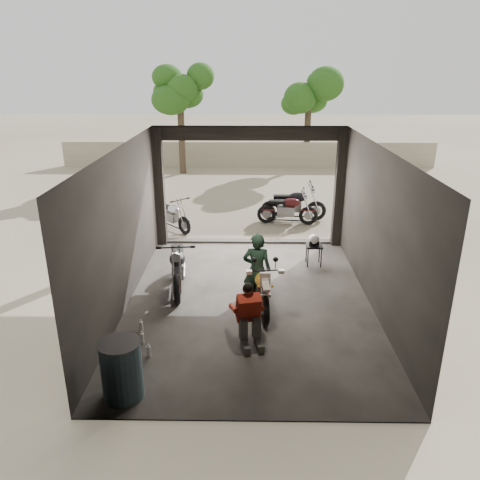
{
  "coord_description": "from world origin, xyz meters",
  "views": [
    {
      "loc": [
        -0.06,
        -8.69,
        4.63
      ],
      "look_at": [
        -0.2,
        0.6,
        1.16
      ],
      "focal_mm": 35.0,
      "sensor_mm": 36.0,
      "label": 1
    }
  ],
  "objects_px": {
    "rider": "(257,270)",
    "oil_drum": "(122,370)",
    "stool": "(314,248)",
    "left_bike": "(178,263)",
    "outside_bike_a": "(172,213)",
    "outside_bike_b": "(288,207)",
    "outside_bike_c": "(294,202)",
    "sign_post": "(368,179)",
    "helmet": "(314,239)",
    "main_bike": "(262,284)",
    "mechanic": "(250,317)"
  },
  "relations": [
    {
      "from": "outside_bike_c",
      "to": "oil_drum",
      "type": "xyz_separation_m",
      "value": [
        -3.29,
        -8.53,
        -0.14
      ]
    },
    {
      "from": "oil_drum",
      "to": "sign_post",
      "type": "xyz_separation_m",
      "value": [
        5.13,
        6.96,
        1.24
      ]
    },
    {
      "from": "left_bike",
      "to": "stool",
      "type": "bearing_deg",
      "value": 16.53
    },
    {
      "from": "rider",
      "to": "outside_bike_c",
      "type": "bearing_deg",
      "value": -95.55
    },
    {
      "from": "outside_bike_a",
      "to": "stool",
      "type": "xyz_separation_m",
      "value": [
        3.88,
        -2.64,
        -0.05
      ]
    },
    {
      "from": "left_bike",
      "to": "outside_bike_a",
      "type": "distance_m",
      "value": 4.03
    },
    {
      "from": "mechanic",
      "to": "left_bike",
      "type": "bearing_deg",
      "value": 112.5
    },
    {
      "from": "oil_drum",
      "to": "sign_post",
      "type": "bearing_deg",
      "value": 53.6
    },
    {
      "from": "left_bike",
      "to": "outside_bike_b",
      "type": "distance_m",
      "value": 5.3
    },
    {
      "from": "main_bike",
      "to": "outside_bike_a",
      "type": "height_order",
      "value": "main_bike"
    },
    {
      "from": "outside_bike_c",
      "to": "sign_post",
      "type": "relative_size",
      "value": 0.72
    },
    {
      "from": "outside_bike_a",
      "to": "stool",
      "type": "distance_m",
      "value": 4.7
    },
    {
      "from": "left_bike",
      "to": "sign_post",
      "type": "bearing_deg",
      "value": 28.43
    },
    {
      "from": "mechanic",
      "to": "helmet",
      "type": "xyz_separation_m",
      "value": [
        1.57,
        3.55,
        0.13
      ]
    },
    {
      "from": "sign_post",
      "to": "oil_drum",
      "type": "bearing_deg",
      "value": -135.67
    },
    {
      "from": "outside_bike_a",
      "to": "stool",
      "type": "bearing_deg",
      "value": -78.13
    },
    {
      "from": "sign_post",
      "to": "stool",
      "type": "bearing_deg",
      "value": -138.99
    },
    {
      "from": "outside_bike_c",
      "to": "outside_bike_a",
      "type": "bearing_deg",
      "value": 105.74
    },
    {
      "from": "helmet",
      "to": "main_bike",
      "type": "bearing_deg",
      "value": -119.59
    },
    {
      "from": "rider",
      "to": "mechanic",
      "type": "height_order",
      "value": "rider"
    },
    {
      "from": "outside_bike_a",
      "to": "rider",
      "type": "distance_m",
      "value": 5.32
    },
    {
      "from": "outside_bike_b",
      "to": "sign_post",
      "type": "bearing_deg",
      "value": -114.62
    },
    {
      "from": "rider",
      "to": "outside_bike_b",
      "type": "bearing_deg",
      "value": -94.15
    },
    {
      "from": "outside_bike_b",
      "to": "outside_bike_c",
      "type": "relative_size",
      "value": 0.91
    },
    {
      "from": "outside_bike_b",
      "to": "stool",
      "type": "relative_size",
      "value": 3.04
    },
    {
      "from": "outside_bike_c",
      "to": "sign_post",
      "type": "distance_m",
      "value": 2.66
    },
    {
      "from": "outside_bike_a",
      "to": "helmet",
      "type": "xyz_separation_m",
      "value": [
        3.87,
        -2.61,
        0.15
      ]
    },
    {
      "from": "main_bike",
      "to": "sign_post",
      "type": "xyz_separation_m",
      "value": [
        3.02,
        4.23,
        1.16
      ]
    },
    {
      "from": "outside_bike_c",
      "to": "stool",
      "type": "xyz_separation_m",
      "value": [
        0.18,
        -3.57,
        -0.15
      ]
    },
    {
      "from": "left_bike",
      "to": "outside_bike_c",
      "type": "xyz_separation_m",
      "value": [
        2.97,
        4.89,
        0.01
      ]
    },
    {
      "from": "rider",
      "to": "helmet",
      "type": "xyz_separation_m",
      "value": [
        1.42,
        2.11,
        -0.12
      ]
    },
    {
      "from": "stool",
      "to": "oil_drum",
      "type": "bearing_deg",
      "value": -124.96
    },
    {
      "from": "stool",
      "to": "rider",
      "type": "bearing_deg",
      "value": -124.75
    },
    {
      "from": "outside_bike_c",
      "to": "stool",
      "type": "bearing_deg",
      "value": -175.57
    },
    {
      "from": "outside_bike_c",
      "to": "mechanic",
      "type": "distance_m",
      "value": 7.23
    },
    {
      "from": "rider",
      "to": "mechanic",
      "type": "xyz_separation_m",
      "value": [
        -0.14,
        -1.44,
        -0.25
      ]
    },
    {
      "from": "main_bike",
      "to": "outside_bike_b",
      "type": "height_order",
      "value": "outside_bike_b"
    },
    {
      "from": "helmet",
      "to": "sign_post",
      "type": "distance_m",
      "value": 2.79
    },
    {
      "from": "left_bike",
      "to": "outside_bike_c",
      "type": "bearing_deg",
      "value": 52.53
    },
    {
      "from": "mechanic",
      "to": "helmet",
      "type": "relative_size",
      "value": 3.69
    },
    {
      "from": "left_bike",
      "to": "oil_drum",
      "type": "bearing_deg",
      "value": -101.19
    },
    {
      "from": "outside_bike_c",
      "to": "sign_post",
      "type": "xyz_separation_m",
      "value": [
        1.84,
        -1.57,
        1.1
      ]
    },
    {
      "from": "outside_bike_a",
      "to": "outside_bike_b",
      "type": "relative_size",
      "value": 0.93
    },
    {
      "from": "outside_bike_c",
      "to": "sign_post",
      "type": "height_order",
      "value": "sign_post"
    },
    {
      "from": "helmet",
      "to": "left_bike",
      "type": "bearing_deg",
      "value": -155.66
    },
    {
      "from": "rider",
      "to": "oil_drum",
      "type": "height_order",
      "value": "rider"
    },
    {
      "from": "outside_bike_c",
      "to": "helmet",
      "type": "bearing_deg",
      "value": -175.8
    },
    {
      "from": "left_bike",
      "to": "outside_bike_a",
      "type": "xyz_separation_m",
      "value": [
        -0.74,
        3.96,
        -0.08
      ]
    },
    {
      "from": "main_bike",
      "to": "oil_drum",
      "type": "xyz_separation_m",
      "value": [
        -2.12,
        -2.73,
        -0.08
      ]
    },
    {
      "from": "outside_bike_c",
      "to": "rider",
      "type": "distance_m",
      "value": 5.79
    }
  ]
}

